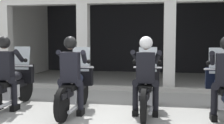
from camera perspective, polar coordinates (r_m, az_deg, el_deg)
name	(u,v)px	position (r m, az deg, el deg)	size (l,w,h in m)	color
ground_plane	(127,89)	(8.75, 2.98, -5.37)	(80.00, 80.00, 0.00)	#999993
station_building	(133,25)	(11.27, 4.30, 7.29)	(9.17, 4.81, 3.21)	black
kerb_strip	(123,88)	(8.50, 2.19, -5.25)	(8.67, 0.24, 0.12)	#B7B5AD
motorcycle_far_left	(13,85)	(6.77, -19.22, -4.36)	(0.62, 2.04, 1.35)	black
police_officer_far_left	(5,67)	(6.47, -20.56, -0.91)	(0.63, 0.61, 1.58)	black
motorcycle_center_left	(75,88)	(6.10, -7.32, -5.12)	(0.62, 2.04, 1.35)	black
police_officer_center_left	(71,69)	(5.78, -8.23, -1.31)	(0.63, 0.61, 1.58)	black
motorcycle_center_right	(146,88)	(6.02, 6.90, -5.25)	(0.62, 2.04, 1.35)	black
police_officer_center_right	(146,69)	(5.68, 6.77, -1.40)	(0.63, 0.61, 1.58)	black
motorcycle_far_right	(222,92)	(6.02, 21.18, -5.56)	(0.62, 2.04, 1.35)	black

